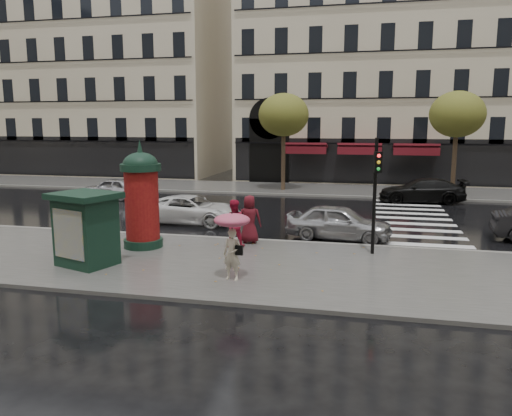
% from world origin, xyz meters
% --- Properties ---
extents(ground, '(160.00, 160.00, 0.00)m').
position_xyz_m(ground, '(0.00, 0.00, 0.00)').
color(ground, black).
rests_on(ground, ground).
extents(near_sidewalk, '(90.00, 7.00, 0.12)m').
position_xyz_m(near_sidewalk, '(0.00, -0.50, 0.06)').
color(near_sidewalk, '#474744').
rests_on(near_sidewalk, ground).
extents(far_sidewalk, '(90.00, 6.00, 0.12)m').
position_xyz_m(far_sidewalk, '(0.00, 19.00, 0.06)').
color(far_sidewalk, '#474744').
rests_on(far_sidewalk, ground).
extents(near_kerb, '(90.00, 0.25, 0.14)m').
position_xyz_m(near_kerb, '(0.00, 3.00, 0.07)').
color(near_kerb, slate).
rests_on(near_kerb, ground).
extents(far_kerb, '(90.00, 0.25, 0.14)m').
position_xyz_m(far_kerb, '(0.00, 16.00, 0.07)').
color(far_kerb, slate).
rests_on(far_kerb, ground).
extents(zebra_crossing, '(3.60, 11.75, 0.01)m').
position_xyz_m(zebra_crossing, '(6.00, 9.60, 0.01)').
color(zebra_crossing, silver).
rests_on(zebra_crossing, ground).
extents(bldg_far_corner, '(26.00, 14.00, 22.90)m').
position_xyz_m(bldg_far_corner, '(6.00, 30.00, 11.31)').
color(bldg_far_corner, '#B7A88C').
rests_on(bldg_far_corner, ground).
extents(bldg_far_left, '(24.00, 14.00, 22.90)m').
position_xyz_m(bldg_far_left, '(-22.00, 30.00, 11.31)').
color(bldg_far_left, '#B7A88C').
rests_on(bldg_far_left, ground).
extents(tree_far_left, '(3.40, 3.40, 6.64)m').
position_xyz_m(tree_far_left, '(-2.00, 18.00, 5.17)').
color(tree_far_left, '#38281C').
rests_on(tree_far_left, ground).
extents(tree_far_right, '(3.40, 3.40, 6.64)m').
position_xyz_m(tree_far_right, '(9.00, 18.00, 5.17)').
color(tree_far_right, '#38281C').
rests_on(tree_far_right, ground).
extents(woman_umbrella, '(1.05, 1.05, 2.02)m').
position_xyz_m(woman_umbrella, '(0.00, -2.15, 1.45)').
color(woman_umbrella, beige).
rests_on(woman_umbrella, near_sidewalk).
extents(woman_red, '(1.02, 0.90, 1.77)m').
position_xyz_m(woman_red, '(-1.02, 1.63, 1.00)').
color(woman_red, '#B61635').
rests_on(woman_red, near_sidewalk).
extents(man_burgundy, '(0.99, 0.74, 1.84)m').
position_xyz_m(man_burgundy, '(-0.59, 2.40, 1.04)').
color(man_burgundy, '#501018').
rests_on(man_burgundy, near_sidewalk).
extents(morris_column, '(1.46, 1.46, 3.94)m').
position_xyz_m(morris_column, '(-4.28, 0.92, 2.01)').
color(morris_column, black).
rests_on(morris_column, near_sidewalk).
extents(traffic_light, '(0.29, 0.40, 4.03)m').
position_xyz_m(traffic_light, '(4.02, 1.72, 2.56)').
color(traffic_light, black).
rests_on(traffic_light, near_sidewalk).
extents(newsstand, '(2.37, 2.18, 2.35)m').
position_xyz_m(newsstand, '(-4.98, -1.69, 1.33)').
color(newsstand, black).
rests_on(newsstand, near_sidewalk).
extents(car_silver, '(4.37, 2.21, 1.43)m').
position_xyz_m(car_silver, '(2.67, 4.20, 0.71)').
color(car_silver, '#9B9CA0').
rests_on(car_silver, ground).
extents(car_white, '(4.82, 2.38, 1.31)m').
position_xyz_m(car_white, '(-4.27, 5.99, 0.66)').
color(car_white, white).
rests_on(car_white, ground).
extents(car_black, '(5.03, 2.29, 1.43)m').
position_xyz_m(car_black, '(6.85, 15.00, 0.71)').
color(car_black, black).
rests_on(car_black, ground).
extents(car_far_silver, '(3.95, 1.79, 1.31)m').
position_xyz_m(car_far_silver, '(-11.75, 12.20, 0.66)').
color(car_far_silver, '#ADADB2').
rests_on(car_far_silver, ground).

